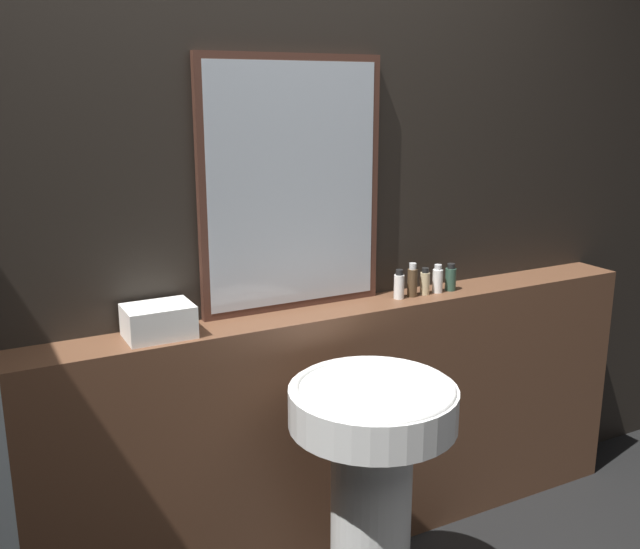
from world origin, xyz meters
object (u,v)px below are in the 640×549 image
at_px(lotion_bottle, 425,282).
at_px(hand_soap_bottle, 451,278).
at_px(mirror, 292,186).
at_px(pedestal_sink, 372,476).
at_px(towel_stack, 159,321).
at_px(body_wash_bottle, 438,280).
at_px(conditioner_bottle, 412,281).
at_px(shampoo_bottle, 399,285).

distance_m(lotion_bottle, hand_soap_bottle, 0.12).
bearing_deg(mirror, pedestal_sink, -88.85).
relative_size(towel_stack, body_wash_bottle, 1.93).
xyz_separation_m(towel_stack, lotion_bottle, (1.03, 0.00, -0.00)).
relative_size(mirror, conditioner_bottle, 6.78).
height_order(towel_stack, body_wash_bottle, body_wash_bottle).
bearing_deg(pedestal_sink, mirror, 91.15).
bearing_deg(shampoo_bottle, lotion_bottle, 0.00).
bearing_deg(mirror, body_wash_bottle, -8.03).
relative_size(body_wash_bottle, hand_soap_bottle, 1.03).
distance_m(pedestal_sink, shampoo_bottle, 0.75).
height_order(shampoo_bottle, conditioner_bottle, conditioner_bottle).
xyz_separation_m(shampoo_bottle, hand_soap_bottle, (0.24, 0.00, -0.00)).
bearing_deg(pedestal_sink, conditioner_bottle, 44.74).
relative_size(conditioner_bottle, lotion_bottle, 1.24).
bearing_deg(pedestal_sink, towel_stack, 139.68).
relative_size(pedestal_sink, conditioner_bottle, 6.71).
height_order(towel_stack, lotion_bottle, same).
height_order(conditioner_bottle, hand_soap_bottle, conditioner_bottle).
xyz_separation_m(towel_stack, shampoo_bottle, (0.91, 0.00, -0.00)).
height_order(mirror, shampoo_bottle, mirror).
relative_size(conditioner_bottle, body_wash_bottle, 1.17).
bearing_deg(body_wash_bottle, lotion_bottle, 180.00).
relative_size(towel_stack, conditioner_bottle, 1.64).
bearing_deg(body_wash_bottle, hand_soap_bottle, 0.00).
distance_m(mirror, lotion_bottle, 0.65).
distance_m(mirror, conditioner_bottle, 0.60).
bearing_deg(lotion_bottle, mirror, 171.06).
relative_size(shampoo_bottle, hand_soap_bottle, 1.04).
height_order(lotion_bottle, body_wash_bottle, body_wash_bottle).
bearing_deg(pedestal_sink, hand_soap_bottle, 35.20).
bearing_deg(mirror, towel_stack, -170.98).
xyz_separation_m(shampoo_bottle, lotion_bottle, (0.12, 0.00, -0.00)).
height_order(pedestal_sink, mirror, mirror).
distance_m(pedestal_sink, lotion_bottle, 0.81).
xyz_separation_m(pedestal_sink, conditioner_bottle, (0.45, 0.44, 0.47)).
distance_m(shampoo_bottle, conditioner_bottle, 0.06).
xyz_separation_m(lotion_bottle, body_wash_bottle, (0.06, 0.00, 0.00)).
bearing_deg(pedestal_sink, lotion_bottle, 41.22).
distance_m(towel_stack, body_wash_bottle, 1.09).
xyz_separation_m(mirror, body_wash_bottle, (0.58, -0.08, -0.39)).
relative_size(mirror, body_wash_bottle, 7.96).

